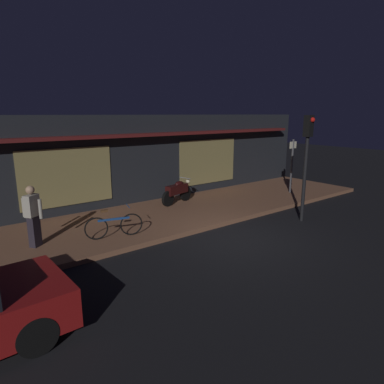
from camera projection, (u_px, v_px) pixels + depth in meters
ground_plane at (234, 238)px, 10.12m from camera, size 60.00×60.00×0.00m
sidewalk_slab at (176, 213)px, 12.41m from camera, size 18.00×4.00×0.15m
storefront_building at (131, 157)px, 14.64m from camera, size 18.00×3.30×3.60m
motorcycle at (177, 191)px, 13.44m from camera, size 1.67×0.69×0.97m
bicycle_parked at (114, 225)px, 9.72m from camera, size 1.61×0.55×0.91m
person_photographer at (33, 215)px, 8.94m from camera, size 0.44×0.54×1.67m
sign_post at (292, 163)px, 15.08m from camera, size 0.44×0.09×2.40m
traffic_light_pole at (307, 150)px, 11.24m from camera, size 0.24×0.33×3.60m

